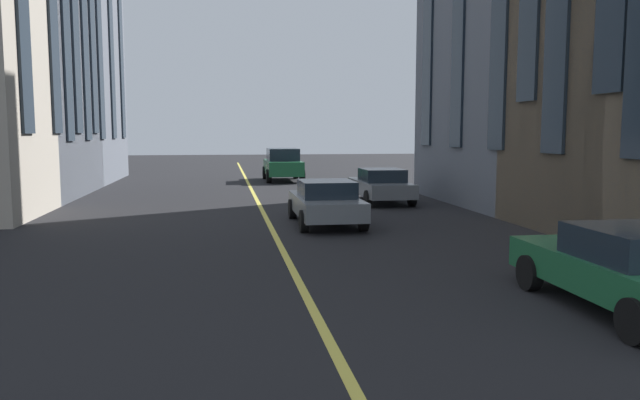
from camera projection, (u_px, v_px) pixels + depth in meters
name	position (u px, v px, depth m)	size (l,w,h in m)	color
lane_centre_line	(273.00, 231.00, 17.77)	(80.00, 0.16, 0.01)	#D8C64C
car_grey_trailing	(381.00, 185.00, 24.87)	(4.40, 1.95, 1.37)	slate
car_green_far	(628.00, 268.00, 9.73)	(4.40, 1.95, 1.37)	#1E6038
car_grey_mid	(326.00, 202.00, 18.94)	(4.40, 1.95, 1.37)	slate
car_green_parked_b	(283.00, 164.00, 35.89)	(4.70, 2.14, 1.88)	#1E6038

